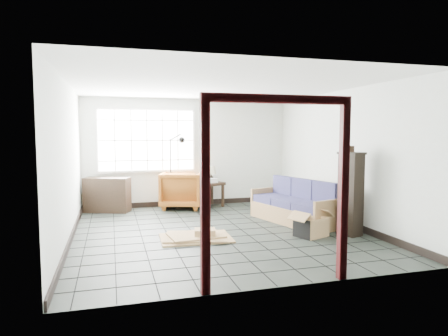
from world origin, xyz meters
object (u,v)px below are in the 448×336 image
object	(u,v)px
futon_sofa	(296,207)
side_table	(210,186)
tall_shelf	(351,193)
armchair	(182,188)

from	to	relation	value
futon_sofa	side_table	size ratio (longest dim) A/B	2.89
tall_shelf	side_table	bearing A→B (deg)	100.74
armchair	side_table	xyz separation A→B (m)	(0.69, 0.00, 0.01)
armchair	side_table	distance (m)	0.69
armchair	tall_shelf	world-z (taller)	tall_shelf
armchair	futon_sofa	bearing A→B (deg)	151.05
tall_shelf	armchair	bearing A→B (deg)	109.38
futon_sofa	tall_shelf	bearing A→B (deg)	-85.19
futon_sofa	tall_shelf	distance (m)	1.34
side_table	futon_sofa	bearing A→B (deg)	-59.49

